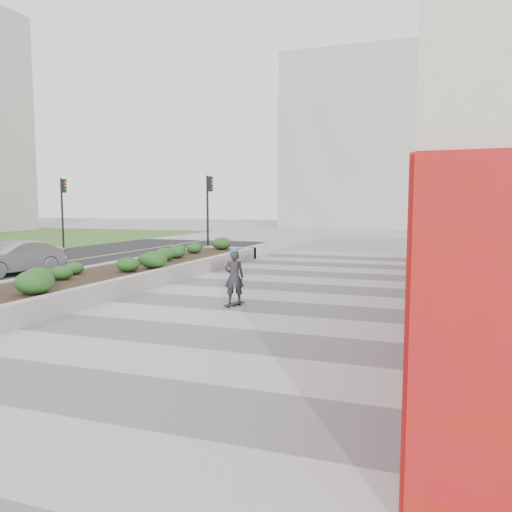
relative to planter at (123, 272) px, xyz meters
The scene contains 9 objects.
ground 8.91m from the planter, 51.84° to the right, with size 160.00×160.00×0.00m, color gray.
walkway 6.81m from the planter, 36.03° to the right, with size 8.00×36.00×0.01m, color #A8A8AD.
planter is the anchor object (origin of this frame).
traffic_signal_near 10.90m from the planter, 99.35° to the left, with size 0.33×0.28×4.20m.
traffic_signal_far 15.00m from the planter, 137.54° to the left, with size 0.33×0.28×4.20m.
distant_bldg_north_l 48.95m from the planter, 89.40° to the left, with size 16.00×12.00×20.00m, color #ADAAA3.
manhole_cover 7.22m from the planter, 33.69° to the right, with size 0.44×0.44×0.01m, color #595654.
skateboarder 5.32m from the planter, 23.99° to the right, with size 0.59×0.75×1.53m.
car_silver 5.36m from the planter, behind, with size 1.32×3.78×1.25m, color #94969B.
Camera 1 is at (4.14, -6.99, 2.60)m, focal length 35.00 mm.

